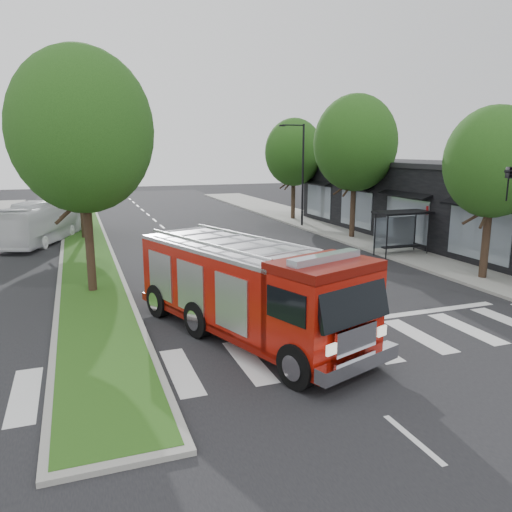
{
  "coord_description": "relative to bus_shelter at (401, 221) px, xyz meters",
  "views": [
    {
      "loc": [
        -6.46,
        -15.9,
        6.09
      ],
      "look_at": [
        0.38,
        2.92,
        1.8
      ],
      "focal_mm": 35.0,
      "sensor_mm": 36.0,
      "label": 1
    }
  ],
  "objects": [
    {
      "name": "city_bus",
      "position": [
        -19.7,
        11.89,
        -0.66
      ],
      "size": [
        5.63,
        10.09,
        2.76
      ],
      "primitive_type": "imported",
      "rotation": [
        0.0,
        0.0,
        -0.36
      ],
      "color": "silver",
      "rests_on": "ground"
    },
    {
      "name": "storefront_row",
      "position": [
        5.8,
        1.85,
        0.46
      ],
      "size": [
        8.0,
        30.0,
        5.0
      ],
      "primitive_type": "cube",
      "color": "black",
      "rests_on": "ground"
    },
    {
      "name": "tree_median_near",
      "position": [
        -17.2,
        -2.15,
        4.77
      ],
      "size": [
        5.8,
        5.8,
        10.16
      ],
      "color": "black",
      "rests_on": "ground"
    },
    {
      "name": "ground",
      "position": [
        -11.2,
        -8.15,
        -2.04
      ],
      "size": [
        140.0,
        140.0,
        0.0
      ],
      "primitive_type": "plane",
      "color": "black",
      "rests_on": "ground"
    },
    {
      "name": "tree_right_mid",
      "position": [
        0.3,
        5.85,
        4.45
      ],
      "size": [
        5.6,
        5.6,
        9.72
      ],
      "color": "black",
      "rests_on": "ground"
    },
    {
      "name": "bus_shelter",
      "position": [
        0.0,
        0.0,
        0.0
      ],
      "size": [
        3.2,
        1.6,
        2.61
      ],
      "color": "black",
      "rests_on": "ground"
    },
    {
      "name": "fire_engine",
      "position": [
        -12.58,
        -9.21,
        -0.44
      ],
      "size": [
        5.88,
        10.03,
        3.34
      ],
      "rotation": [
        0.0,
        0.0,
        0.34
      ],
      "color": "#5F0B05",
      "rests_on": "ground"
    },
    {
      "name": "tree_right_near",
      "position": [
        0.3,
        -6.15,
        3.47
      ],
      "size": [
        4.4,
        4.4,
        8.05
      ],
      "color": "black",
      "rests_on": "ground"
    },
    {
      "name": "sidewalk_right",
      "position": [
        1.3,
        1.85,
        -1.96
      ],
      "size": [
        5.0,
        80.0,
        0.15
      ],
      "primitive_type": "cube",
      "color": "gray",
      "rests_on": "ground"
    },
    {
      "name": "streetlight_right_far",
      "position": [
        -0.85,
        11.85,
        2.44
      ],
      "size": [
        2.11,
        0.2,
        8.0
      ],
      "color": "black",
      "rests_on": "ground"
    },
    {
      "name": "median",
      "position": [
        -17.2,
        9.85,
        -1.96
      ],
      "size": [
        3.0,
        50.0,
        0.15
      ],
      "color": "gray",
      "rests_on": "ground"
    },
    {
      "name": "tree_median_far",
      "position": [
        -17.2,
        11.85,
        4.45
      ],
      "size": [
        5.6,
        5.6,
        9.72
      ],
      "color": "black",
      "rests_on": "ground"
    },
    {
      "name": "tree_right_far",
      "position": [
        0.3,
        15.85,
        3.8
      ],
      "size": [
        5.0,
        5.0,
        8.73
      ],
      "color": "black",
      "rests_on": "ground"
    }
  ]
}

